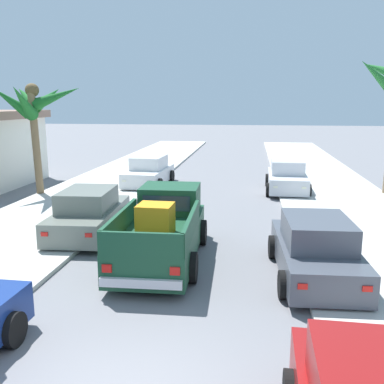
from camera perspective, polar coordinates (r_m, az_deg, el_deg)
The scene contains 10 objects.
sidewalk_left at distance 19.14m, azimuth -15.16°, elevation -1.53°, with size 5.00×60.00×0.12m, color beige.
sidewalk_right at distance 18.07m, azimuth 19.70°, elevation -2.58°, with size 5.00×60.00×0.12m, color beige.
curb_left at distance 18.75m, azimuth -12.06°, elevation -1.68°, with size 0.16×60.00×0.10m, color silver.
curb_right at distance 17.87m, azimuth 16.25°, elevation -2.55°, with size 0.16×60.00×0.10m, color silver.
pickup_truck at distance 12.17m, azimuth -3.84°, elevation -5.02°, with size 2.32×5.26×1.80m.
car_left_near at distance 11.27m, azimuth 15.81°, elevation -7.29°, with size 2.17×4.32×1.54m.
car_right_near at distance 14.66m, azimuth -13.29°, elevation -2.78°, with size 2.21×4.34×1.54m.
car_left_mid at distance 22.89m, azimuth -5.64°, elevation 2.59°, with size 2.18×4.33×1.54m.
car_right_far at distance 21.79m, azimuth 12.29°, elevation 1.93°, with size 2.09×4.29×1.54m.
palm_tree_left_fore at distance 21.03m, azimuth -19.94°, elevation 10.65°, with size 3.80×3.98×5.18m.
Camera 1 is at (1.79, -5.15, 4.28)m, focal length 40.89 mm.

